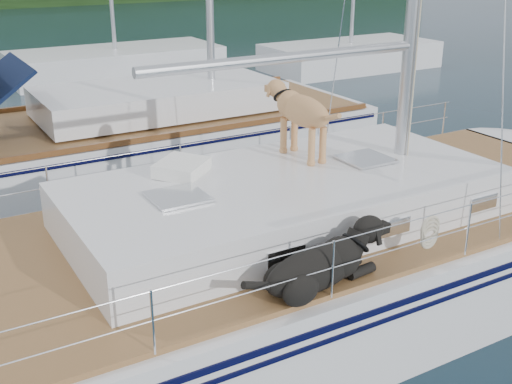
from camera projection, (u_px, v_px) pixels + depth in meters
ground at (229, 325)px, 7.90m from camera, size 120.00×120.00×0.00m
main_sailboat at (236, 275)px, 7.69m from camera, size 12.00×3.80×14.01m
neighbor_sailboat at (110, 145)px, 12.81m from camera, size 11.00×3.50×13.30m
bg_boat_center at (116, 63)px, 22.49m from camera, size 7.20×3.00×11.65m
bg_boat_east at (350, 56)px, 23.82m from camera, size 6.40×3.00×11.65m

